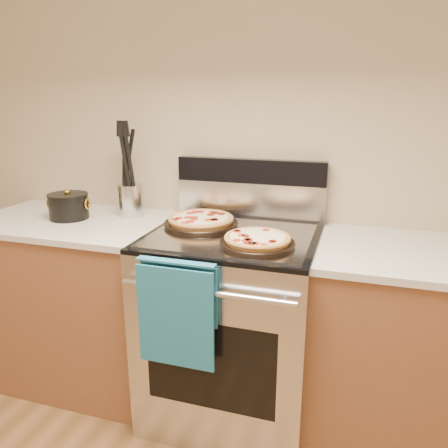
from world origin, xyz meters
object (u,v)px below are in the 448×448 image
(saucepan, at_px, (69,207))
(pepperoni_pizza_back, at_px, (201,221))
(pepperoni_pizza_front, at_px, (257,240))
(range_body, at_px, (233,327))
(utensil_crock, at_px, (131,200))

(saucepan, bearing_deg, pepperoni_pizza_back, 2.46)
(pepperoni_pizza_front, bearing_deg, range_body, 137.60)
(range_body, relative_size, pepperoni_pizza_front, 2.92)
(utensil_crock, bearing_deg, pepperoni_pizza_front, -22.64)
(range_body, distance_m, saucepan, 1.04)
(pepperoni_pizza_front, relative_size, saucepan, 1.57)
(pepperoni_pizza_back, xyz_separation_m, pepperoni_pizza_front, (0.32, -0.20, -0.00))
(utensil_crock, height_order, saucepan, utensil_crock)
(saucepan, bearing_deg, utensil_crock, 27.57)
(pepperoni_pizza_back, distance_m, saucepan, 0.72)
(pepperoni_pizza_front, bearing_deg, utensil_crock, 157.36)
(pepperoni_pizza_back, bearing_deg, utensil_crock, 165.08)
(range_body, xyz_separation_m, saucepan, (-0.90, 0.04, 0.52))
(range_body, relative_size, saucepan, 4.58)
(range_body, distance_m, pepperoni_pizza_back, 0.54)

